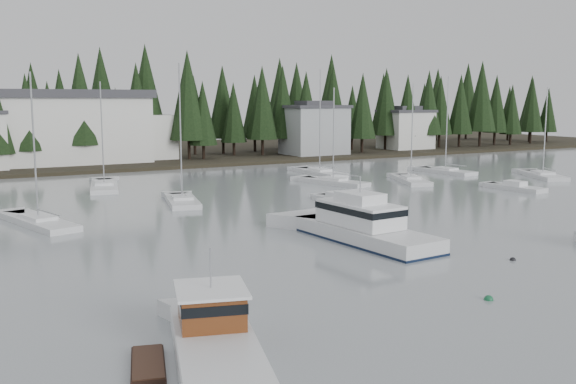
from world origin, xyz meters
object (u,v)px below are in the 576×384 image
object	(u,v)px
house_east_b	(406,128)
sailboat_8	(411,181)
sailboat_0	(320,174)
runabout_2	(515,189)
cabin_cruiser_center	(363,230)
runabout_1	(337,201)
sailboat_3	(445,172)
harbor_inn	(78,128)
sailboat_5	(543,177)
lobster_boat_brown	(213,345)
sailboat_4	(39,224)
sailboat_2	(182,203)
house_east_a	(314,129)
sailboat_7	(333,183)
sailboat_1	(104,188)

from	to	relation	value
house_east_b	sailboat_8	xyz separation A→B (m)	(-29.63, -37.26, -4.34)
house_east_b	sailboat_0	xyz separation A→B (m)	(-35.01, -24.87, -4.33)
runabout_2	cabin_cruiser_center	bearing A→B (deg)	108.48
sailboat_8	runabout_1	size ratio (longest dim) A/B	2.22
sailboat_3	harbor_inn	bearing A→B (deg)	44.77
sailboat_8	runabout_2	bearing A→B (deg)	-130.27
house_east_b	sailboat_5	bearing A→B (deg)	-105.47
lobster_boat_brown	sailboat_0	xyz separation A→B (m)	(36.31, 50.66, -0.45)
sailboat_4	runabout_1	bearing A→B (deg)	-109.05
house_east_b	sailboat_8	size ratio (longest dim) A/B	0.77
runabout_1	sailboat_2	bearing A→B (deg)	63.86
house_east_a	sailboat_7	bearing A→B (deg)	-117.70
sailboat_2	sailboat_4	world-z (taller)	sailboat_2
sailboat_3	runabout_2	xyz separation A→B (m)	(-4.76, -16.27, 0.06)
house_east_b	harbor_inn	size ratio (longest dim) A/B	0.32
house_east_a	sailboat_8	world-z (taller)	sailboat_8
sailboat_7	lobster_boat_brown	bearing A→B (deg)	125.47
house_east_a	runabout_2	bearing A→B (deg)	-92.48
sailboat_1	sailboat_3	world-z (taller)	sailboat_3
cabin_cruiser_center	sailboat_8	xyz separation A→B (m)	(24.38, 24.11, -0.73)
sailboat_8	runabout_1	xyz separation A→B (m)	(-16.47, -8.64, 0.07)
runabout_1	sailboat_7	bearing A→B (deg)	-31.83
sailboat_1	sailboat_8	world-z (taller)	sailboat_1
sailboat_2	sailboat_5	xyz separation A→B (m)	(48.05, -2.44, -0.03)
house_east_a	lobster_boat_brown	world-z (taller)	house_east_a
cabin_cruiser_center	house_east_a	bearing A→B (deg)	-32.59
house_east_a	sailboat_3	xyz separation A→B (m)	(2.76, -30.03, -4.83)
sailboat_0	sailboat_2	xyz separation A→B (m)	(-24.61, -14.47, 0.01)
sailboat_4	runabout_2	distance (m)	49.52
sailboat_1	runabout_2	world-z (taller)	sailboat_1
harbor_inn	sailboat_0	world-z (taller)	sailboat_0
sailboat_1	sailboat_5	size ratio (longest dim) A/B	1.03
sailboat_3	sailboat_4	bearing A→B (deg)	96.46
house_east_b	sailboat_3	distance (m)	37.62
sailboat_3	runabout_1	bearing A→B (deg)	111.56
sailboat_4	sailboat_8	size ratio (longest dim) A/B	1.02
harbor_inn	sailboat_5	size ratio (longest dim) A/B	2.44
sailboat_4	sailboat_3	bearing A→B (deg)	-92.29
sailboat_0	runabout_2	bearing A→B (deg)	-153.45
sailboat_1	sailboat_3	bearing A→B (deg)	-86.32
sailboat_3	sailboat_8	distance (m)	11.63
house_east_a	runabout_1	bearing A→B (deg)	-118.77
sailboat_0	sailboat_7	world-z (taller)	sailboat_0
sailboat_4	house_east_b	bearing A→B (deg)	-73.67
runabout_2	sailboat_1	bearing A→B (deg)	54.10
sailboat_2	cabin_cruiser_center	bearing A→B (deg)	-152.62
runabout_2	house_east_b	bearing A→B (deg)	-31.48
sailboat_0	sailboat_5	distance (m)	28.91
harbor_inn	sailboat_7	xyz separation A→B (m)	(22.07, -36.50, -5.71)
sailboat_5	sailboat_8	xyz separation A→B (m)	(-18.07, 4.52, 0.01)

